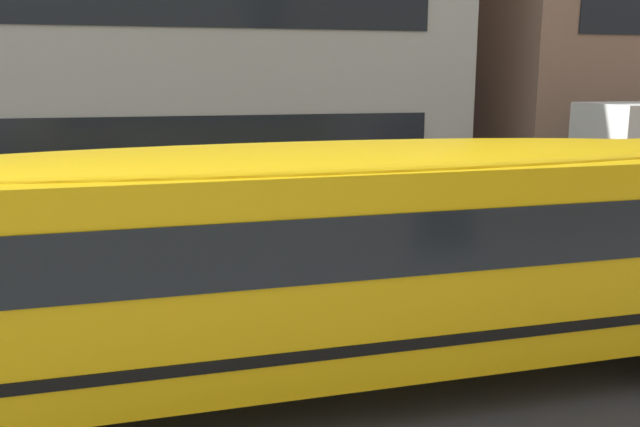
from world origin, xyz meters
TOP-DOWN VIEW (x-y plane):
  - ground_plane at (0.00, 0.00)m, footprint 400.00×400.00m
  - sidewalk_far at (0.00, 7.16)m, footprint 120.00×3.00m
  - lane_centreline at (0.00, 0.00)m, footprint 110.00×0.16m
  - school_bus at (2.14, -1.35)m, footprint 12.26×2.91m

SIDE VIEW (x-z plane):
  - ground_plane at x=0.00m, z-range 0.00..0.00m
  - lane_centreline at x=0.00m, z-range 0.00..0.01m
  - sidewalk_far at x=0.00m, z-range 0.00..0.01m
  - school_bus at x=2.14m, z-range 0.26..2.99m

